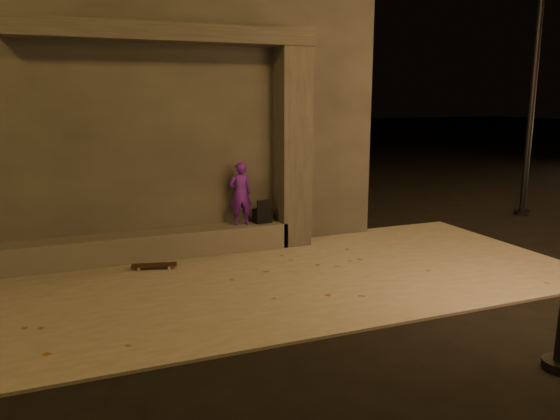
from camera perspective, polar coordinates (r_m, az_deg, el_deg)
name	(u,v)px	position (r m, az deg, el deg)	size (l,w,h in m)	color
ground	(285,338)	(6.55, 0.53, -13.23)	(120.00, 120.00, 0.00)	black
sidewalk	(234,283)	(8.29, -4.83, -7.66)	(11.00, 4.40, 0.04)	#66625A
building	(122,105)	(12.05, -16.19, 10.50)	(9.00, 5.10, 5.22)	#343330
ledge	(118,249)	(9.59, -16.62, -3.89)	(6.00, 0.55, 0.45)	#585650
column	(292,148)	(10.10, 1.31, 6.45)	(0.55, 0.55, 3.60)	#343330
canopy	(168,33)	(9.51, -11.64, 17.62)	(5.00, 0.70, 0.28)	#343330
skateboarder	(240,194)	(9.84, -4.17, 1.73)	(0.42, 0.27, 1.15)	#4F1695
backpack	(262,215)	(10.06, -1.86, -0.48)	(0.34, 0.24, 0.44)	black
skateboard	(154,265)	(9.07, -13.00, -5.64)	(0.74, 0.34, 0.08)	black
street_lamp_2	(540,16)	(14.18, 25.52, 17.84)	(0.36, 0.36, 8.09)	black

